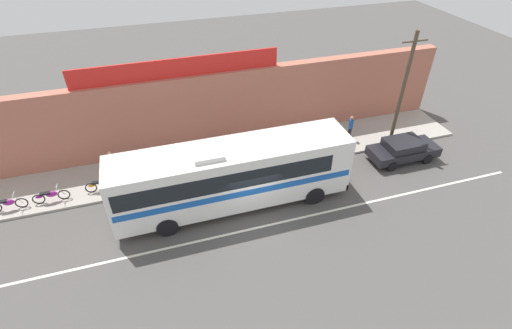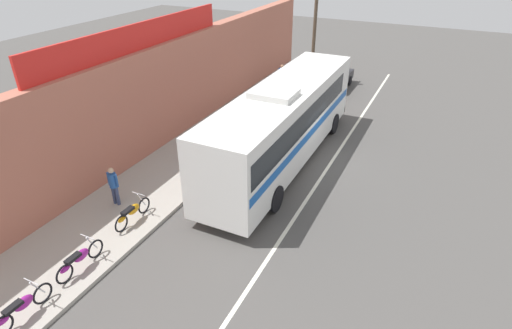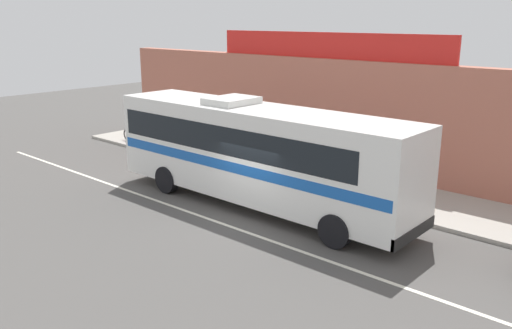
{
  "view_description": "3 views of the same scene",
  "coord_description": "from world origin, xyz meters",
  "px_view_note": "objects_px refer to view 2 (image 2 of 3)",
  "views": [
    {
      "loc": [
        -4.02,
        -13.24,
        13.74
      ],
      "look_at": [
        0.65,
        1.82,
        1.88
      ],
      "focal_mm": 26.5,
      "sensor_mm": 36.0,
      "label": 1
    },
    {
      "loc": [
        -16.09,
        -4.8,
        9.18
      ],
      "look_at": [
        -3.5,
        1.26,
        1.26
      ],
      "focal_mm": 28.8,
      "sensor_mm": 36.0,
      "label": 2
    },
    {
      "loc": [
        11.17,
        -12.22,
        6.5
      ],
      "look_at": [
        -0.59,
        1.02,
        1.61
      ],
      "focal_mm": 37.38,
      "sensor_mm": 36.0,
      "label": 3
    }
  ],
  "objects_px": {
    "intercity_bus": "(283,121)",
    "motorcycle_blue": "(79,259)",
    "pedestrian_far_left": "(113,184)",
    "utility_pole": "(315,26)",
    "motorcycle_red": "(21,307)",
    "pedestrian_by_curb": "(282,75)",
    "motorcycle_black": "(132,212)",
    "pedestrian_near_shop": "(233,118)",
    "parked_car": "(333,78)"
  },
  "relations": [
    {
      "from": "intercity_bus",
      "to": "motorcycle_blue",
      "type": "bearing_deg",
      "value": 162.51
    },
    {
      "from": "pedestrian_far_left",
      "to": "utility_pole",
      "type": "bearing_deg",
      "value": -6.39
    },
    {
      "from": "utility_pole",
      "to": "motorcycle_red",
      "type": "distance_m",
      "value": 22.5
    },
    {
      "from": "pedestrian_far_left",
      "to": "pedestrian_by_curb",
      "type": "bearing_deg",
      "value": -2.54
    },
    {
      "from": "motorcycle_black",
      "to": "pedestrian_near_shop",
      "type": "xyz_separation_m",
      "value": [
        7.84,
        0.19,
        0.53
      ]
    },
    {
      "from": "intercity_bus",
      "to": "motorcycle_blue",
      "type": "height_order",
      "value": "intercity_bus"
    },
    {
      "from": "intercity_bus",
      "to": "pedestrian_far_left",
      "type": "bearing_deg",
      "value": 143.78
    },
    {
      "from": "intercity_bus",
      "to": "motorcycle_red",
      "type": "xyz_separation_m",
      "value": [
        -11.14,
        2.83,
        -1.5
      ]
    },
    {
      "from": "parked_car",
      "to": "motorcycle_blue",
      "type": "height_order",
      "value": "parked_car"
    },
    {
      "from": "pedestrian_far_left",
      "to": "pedestrian_near_shop",
      "type": "bearing_deg",
      "value": -8.85
    },
    {
      "from": "intercity_bus",
      "to": "pedestrian_by_curb",
      "type": "bearing_deg",
      "value": 22.65
    },
    {
      "from": "motorcycle_blue",
      "to": "pedestrian_far_left",
      "type": "xyz_separation_m",
      "value": [
        3.19,
        1.47,
        0.48
      ]
    },
    {
      "from": "motorcycle_blue",
      "to": "intercity_bus",
      "type": "bearing_deg",
      "value": -17.49
    },
    {
      "from": "motorcycle_red",
      "to": "pedestrian_by_curb",
      "type": "bearing_deg",
      "value": 2.46
    },
    {
      "from": "motorcycle_blue",
      "to": "pedestrian_by_curb",
      "type": "relative_size",
      "value": 1.1
    },
    {
      "from": "intercity_bus",
      "to": "pedestrian_near_shop",
      "type": "distance_m",
      "value": 3.6
    },
    {
      "from": "pedestrian_near_shop",
      "to": "motorcycle_red",
      "type": "bearing_deg",
      "value": -178.21
    },
    {
      "from": "motorcycle_blue",
      "to": "parked_car",
      "type": "bearing_deg",
      "value": -5.77
    },
    {
      "from": "motorcycle_red",
      "to": "pedestrian_far_left",
      "type": "relative_size",
      "value": 1.17
    },
    {
      "from": "parked_car",
      "to": "pedestrian_far_left",
      "type": "xyz_separation_m",
      "value": [
        -16.84,
        3.49,
        0.31
      ]
    },
    {
      "from": "pedestrian_near_shop",
      "to": "pedestrian_far_left",
      "type": "relative_size",
      "value": 1.05
    },
    {
      "from": "motorcycle_blue",
      "to": "pedestrian_by_curb",
      "type": "xyz_separation_m",
      "value": [
        17.94,
        0.82,
        0.55
      ]
    },
    {
      "from": "pedestrian_by_curb",
      "to": "pedestrian_near_shop",
      "type": "height_order",
      "value": "pedestrian_by_curb"
    },
    {
      "from": "motorcycle_black",
      "to": "pedestrian_near_shop",
      "type": "bearing_deg",
      "value": 1.41
    },
    {
      "from": "pedestrian_by_curb",
      "to": "pedestrian_near_shop",
      "type": "bearing_deg",
      "value": -176.43
    },
    {
      "from": "parked_car",
      "to": "pedestrian_far_left",
      "type": "distance_m",
      "value": 17.2
    },
    {
      "from": "motorcycle_blue",
      "to": "pedestrian_by_curb",
      "type": "height_order",
      "value": "pedestrian_by_curb"
    },
    {
      "from": "utility_pole",
      "to": "motorcycle_blue",
      "type": "xyz_separation_m",
      "value": [
        -20.22,
        0.44,
        -3.33
      ]
    },
    {
      "from": "intercity_bus",
      "to": "pedestrian_near_shop",
      "type": "height_order",
      "value": "intercity_bus"
    },
    {
      "from": "utility_pole",
      "to": "pedestrian_far_left",
      "type": "height_order",
      "value": "utility_pole"
    },
    {
      "from": "intercity_bus",
      "to": "pedestrian_by_curb",
      "type": "height_order",
      "value": "intercity_bus"
    },
    {
      "from": "intercity_bus",
      "to": "motorcycle_red",
      "type": "bearing_deg",
      "value": 165.75
    },
    {
      "from": "motorcycle_red",
      "to": "pedestrian_by_curb",
      "type": "xyz_separation_m",
      "value": [
        19.97,
        0.86,
        0.55
      ]
    },
    {
      "from": "intercity_bus",
      "to": "parked_car",
      "type": "xyz_separation_m",
      "value": [
        10.91,
        0.85,
        -1.33
      ]
    },
    {
      "from": "parked_car",
      "to": "utility_pole",
      "type": "relative_size",
      "value": 0.58
    },
    {
      "from": "utility_pole",
      "to": "pedestrian_by_curb",
      "type": "distance_m",
      "value": 3.8
    },
    {
      "from": "utility_pole",
      "to": "motorcycle_black",
      "type": "xyz_separation_m",
      "value": [
        -17.65,
        0.59,
        -3.33
      ]
    },
    {
      "from": "utility_pole",
      "to": "pedestrian_by_curb",
      "type": "bearing_deg",
      "value": 151.18
    },
    {
      "from": "motorcycle_black",
      "to": "utility_pole",
      "type": "bearing_deg",
      "value": -1.92
    },
    {
      "from": "utility_pole",
      "to": "motorcycle_black",
      "type": "bearing_deg",
      "value": 178.08
    },
    {
      "from": "motorcycle_black",
      "to": "pedestrian_by_curb",
      "type": "xyz_separation_m",
      "value": [
        15.37,
        0.66,
        0.55
      ]
    },
    {
      "from": "intercity_bus",
      "to": "utility_pole",
      "type": "distance_m",
      "value": 11.52
    },
    {
      "from": "parked_car",
      "to": "pedestrian_near_shop",
      "type": "relative_size",
      "value": 2.57
    },
    {
      "from": "motorcycle_blue",
      "to": "motorcycle_red",
      "type": "height_order",
      "value": "same"
    },
    {
      "from": "motorcycle_red",
      "to": "pedestrian_far_left",
      "type": "bearing_deg",
      "value": 16.19
    },
    {
      "from": "pedestrian_near_shop",
      "to": "pedestrian_by_curb",
      "type": "bearing_deg",
      "value": 3.57
    },
    {
      "from": "motorcycle_blue",
      "to": "pedestrian_near_shop",
      "type": "bearing_deg",
      "value": 1.9
    },
    {
      "from": "utility_pole",
      "to": "motorcycle_red",
      "type": "bearing_deg",
      "value": 178.98
    },
    {
      "from": "pedestrian_near_shop",
      "to": "pedestrian_far_left",
      "type": "xyz_separation_m",
      "value": [
        -7.23,
        1.13,
        -0.05
      ]
    },
    {
      "from": "parked_car",
      "to": "motorcycle_red",
      "type": "relative_size",
      "value": 2.3
    }
  ]
}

